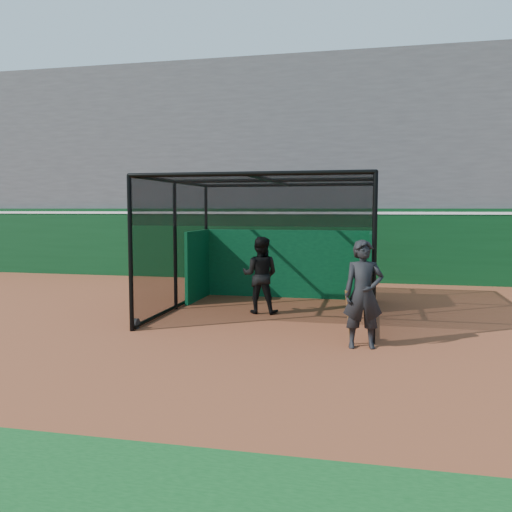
# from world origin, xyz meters

# --- Properties ---
(ground) EXTENTS (120.00, 120.00, 0.00)m
(ground) POSITION_xyz_m (0.00, 0.00, 0.00)
(ground) COLOR brown
(ground) RESTS_ON ground
(outfield_wall) EXTENTS (50.00, 0.50, 2.50)m
(outfield_wall) POSITION_xyz_m (0.00, 8.50, 1.29)
(outfield_wall) COLOR #093315
(outfield_wall) RESTS_ON ground
(grandstand) EXTENTS (50.00, 7.85, 8.95)m
(grandstand) POSITION_xyz_m (0.00, 12.27, 4.48)
(grandstand) COLOR #4C4C4F
(grandstand) RESTS_ON ground
(batting_cage) EXTENTS (4.91, 5.07, 3.16)m
(batting_cage) POSITION_xyz_m (0.72, 2.38, 1.57)
(batting_cage) COLOR black
(batting_cage) RESTS_ON ground
(batter) EXTENTS (0.90, 0.70, 1.83)m
(batter) POSITION_xyz_m (0.47, 2.34, 0.92)
(batter) COLOR black
(batter) RESTS_ON ground
(on_deck_player) EXTENTS (0.78, 0.58, 1.94)m
(on_deck_player) POSITION_xyz_m (2.95, -0.45, 0.97)
(on_deck_player) COLOR black
(on_deck_player) RESTS_ON ground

